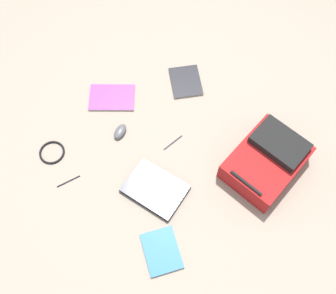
# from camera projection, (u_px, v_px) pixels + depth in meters

# --- Properties ---
(ground_plane) EXTENTS (4.18, 4.18, 0.00)m
(ground_plane) POSITION_uv_depth(u_px,v_px,m) (170.00, 154.00, 2.32)
(ground_plane) COLOR gray
(backpack) EXTENTS (0.35, 0.45, 0.19)m
(backpack) POSITION_uv_depth(u_px,v_px,m) (267.00, 160.00, 2.21)
(backpack) COLOR maroon
(backpack) RESTS_ON ground_plane
(laptop) EXTENTS (0.36, 0.30, 0.03)m
(laptop) POSITION_uv_depth(u_px,v_px,m) (155.00, 189.00, 2.21)
(laptop) COLOR #24242C
(laptop) RESTS_ON ground_plane
(book_manual) EXTENTS (0.29, 0.28, 0.01)m
(book_manual) POSITION_uv_depth(u_px,v_px,m) (186.00, 82.00, 2.53)
(book_manual) COLOR silver
(book_manual) RESTS_ON ground_plane
(book_comic) EXTENTS (0.33, 0.32, 0.02)m
(book_comic) POSITION_uv_depth(u_px,v_px,m) (112.00, 97.00, 2.48)
(book_comic) COLOR silver
(book_comic) RESTS_ON ground_plane
(book_blue) EXTENTS (0.28, 0.26, 0.01)m
(book_blue) POSITION_uv_depth(u_px,v_px,m) (162.00, 251.00, 2.07)
(book_blue) COLOR silver
(book_blue) RESTS_ON ground_plane
(computer_mouse) EXTENTS (0.09, 0.12, 0.04)m
(computer_mouse) POSITION_uv_depth(u_px,v_px,m) (120.00, 132.00, 2.36)
(computer_mouse) COLOR #4C4C51
(computer_mouse) RESTS_ON ground_plane
(cable_coil) EXTENTS (0.15, 0.15, 0.01)m
(cable_coil) POSITION_uv_depth(u_px,v_px,m) (52.00, 152.00, 2.32)
(cable_coil) COLOR black
(cable_coil) RESTS_ON ground_plane
(pen_black) EXTENTS (0.05, 0.13, 0.01)m
(pen_black) POSITION_uv_depth(u_px,v_px,m) (68.00, 181.00, 2.24)
(pen_black) COLOR black
(pen_black) RESTS_ON ground_plane
(pen_blue) EXTENTS (0.02, 0.14, 0.01)m
(pen_blue) POSITION_uv_depth(u_px,v_px,m) (173.00, 143.00, 2.35)
(pen_blue) COLOR black
(pen_blue) RESTS_ON ground_plane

